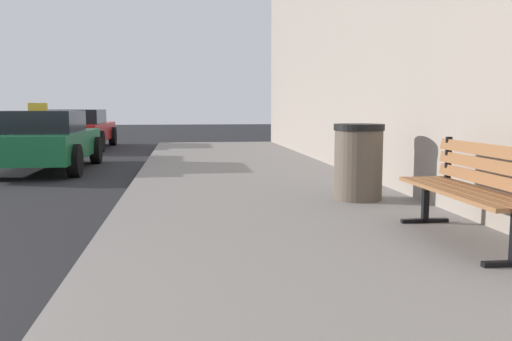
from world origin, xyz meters
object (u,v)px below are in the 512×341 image
object	(u,v)px
bench	(474,184)
car_green	(41,140)
trash_bin	(358,162)
car_red	(79,129)

from	to	relation	value
bench	car_green	distance (m)	9.29
trash_bin	car_green	bearing A→B (deg)	135.06
trash_bin	car_red	distance (m)	12.68
bench	car_red	size ratio (longest dim) A/B	0.40
trash_bin	bench	bearing A→B (deg)	-81.70
trash_bin	car_green	world-z (taller)	car_green
bench	car_green	bearing A→B (deg)	127.31
car_green	car_red	distance (m)	6.17
bench	car_red	xyz separation A→B (m)	(-5.94, 13.60, -0.02)
bench	car_red	world-z (taller)	car_red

